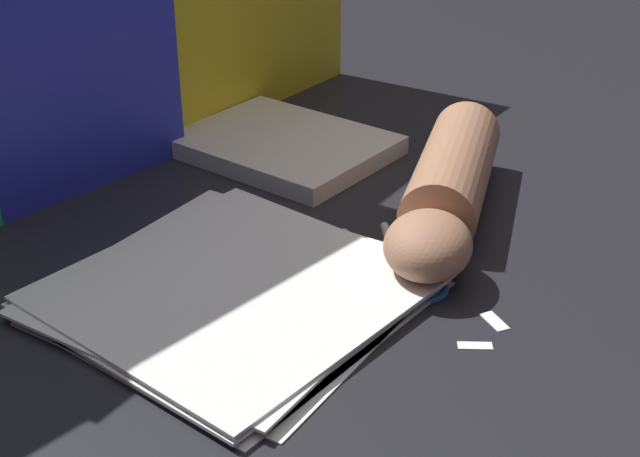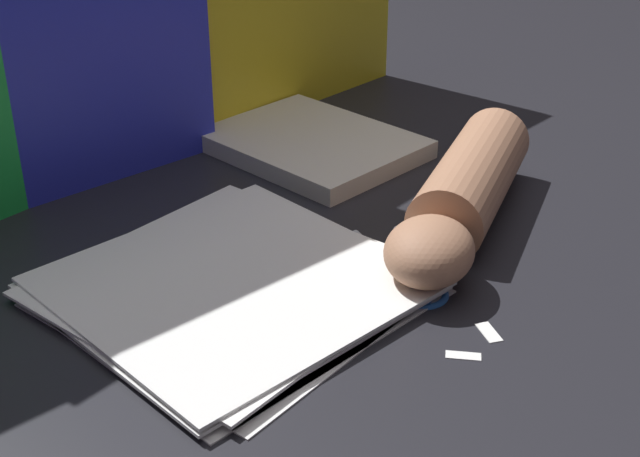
% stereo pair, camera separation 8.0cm
% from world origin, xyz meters
% --- Properties ---
extents(ground_plane, '(6.00, 6.00, 0.00)m').
position_xyz_m(ground_plane, '(0.00, 0.00, 0.00)').
color(ground_plane, black).
extents(paper_stack, '(0.32, 0.32, 0.02)m').
position_xyz_m(paper_stack, '(-0.07, 0.03, 0.01)').
color(paper_stack, white).
rests_on(paper_stack, ground_plane).
extents(book_closed, '(0.19, 0.24, 0.02)m').
position_xyz_m(book_closed, '(0.22, 0.21, 0.01)').
color(book_closed, silver).
rests_on(book_closed, ground_plane).
extents(scissors, '(0.14, 0.16, 0.01)m').
position_xyz_m(scissors, '(0.06, -0.07, 0.00)').
color(scissors, silver).
rests_on(scissors, ground_plane).
extents(hand_forearm, '(0.34, 0.20, 0.08)m').
position_xyz_m(hand_forearm, '(0.18, -0.04, 0.04)').
color(hand_forearm, '#A87556').
rests_on(hand_forearm, ground_plane).
extents(paper_scrap_near, '(0.03, 0.03, 0.00)m').
position_xyz_m(paper_scrap_near, '(0.04, -0.17, 0.00)').
color(paper_scrap_near, white).
rests_on(paper_scrap_near, ground_plane).
extents(paper_scrap_mid, '(0.03, 0.03, 0.00)m').
position_xyz_m(paper_scrap_mid, '(0.00, -0.18, 0.00)').
color(paper_scrap_mid, white).
rests_on(paper_scrap_mid, ground_plane).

